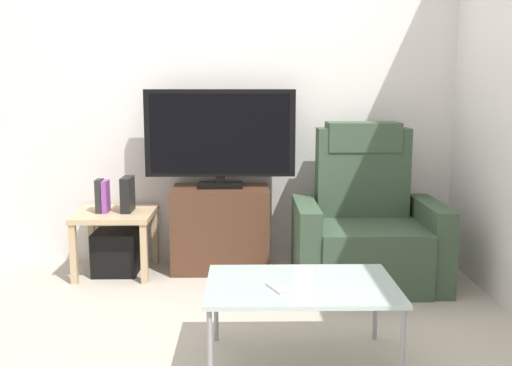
% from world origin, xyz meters
% --- Properties ---
extents(ground_plane, '(6.40, 6.40, 0.00)m').
position_xyz_m(ground_plane, '(0.00, 0.00, 0.00)').
color(ground_plane, '#B2A899').
extents(wall_back, '(6.40, 0.06, 2.60)m').
position_xyz_m(wall_back, '(0.00, 1.13, 1.30)').
color(wall_back, silver).
rests_on(wall_back, ground).
extents(tv_stand, '(0.70, 0.41, 0.61)m').
position_xyz_m(tv_stand, '(0.10, 0.86, 0.31)').
color(tv_stand, '#4C2D1E').
rests_on(tv_stand, ground).
extents(television, '(1.07, 0.20, 0.70)m').
position_xyz_m(television, '(0.10, 0.88, 0.98)').
color(television, black).
rests_on(television, tv_stand).
extents(recliner_armchair, '(0.98, 0.78, 1.08)m').
position_xyz_m(recliner_armchair, '(1.11, 0.58, 0.37)').
color(recliner_armchair, '#384C38').
rests_on(recliner_armchair, ground).
extents(side_table, '(0.54, 0.54, 0.45)m').
position_xyz_m(side_table, '(-0.64, 0.79, 0.38)').
color(side_table, tan).
rests_on(side_table, ground).
extents(subwoofer_box, '(0.31, 0.31, 0.31)m').
position_xyz_m(subwoofer_box, '(-0.64, 0.79, 0.15)').
color(subwoofer_box, black).
rests_on(subwoofer_box, ground).
extents(book_leftmost, '(0.04, 0.12, 0.23)m').
position_xyz_m(book_leftmost, '(-0.74, 0.77, 0.57)').
color(book_leftmost, '#262626').
rests_on(book_leftmost, side_table).
extents(book_middle, '(0.03, 0.13, 0.23)m').
position_xyz_m(book_middle, '(-0.70, 0.77, 0.56)').
color(book_middle, purple).
rests_on(book_middle, side_table).
extents(game_console, '(0.07, 0.20, 0.25)m').
position_xyz_m(game_console, '(-0.55, 0.80, 0.57)').
color(game_console, black).
rests_on(game_console, side_table).
extents(coffee_table, '(0.90, 0.60, 0.40)m').
position_xyz_m(coffee_table, '(0.55, -0.64, 0.38)').
color(coffee_table, '#B2C6C1').
rests_on(coffee_table, ground).
extents(cell_phone, '(0.12, 0.17, 0.01)m').
position_xyz_m(cell_phone, '(0.44, -0.72, 0.41)').
color(cell_phone, '#B7B7BC').
rests_on(cell_phone, coffee_table).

